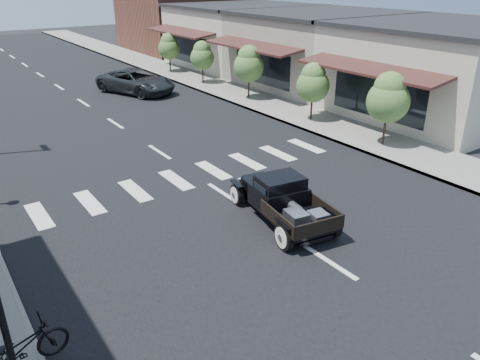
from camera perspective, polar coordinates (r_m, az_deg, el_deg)
ground at (r=14.59m, az=2.39°, el=-4.56°), size 120.00×120.00×0.00m
road at (r=27.24m, az=-17.25°, el=8.09°), size 14.00×80.00×0.02m
road_markings at (r=22.71m, az=-13.12°, el=5.47°), size 12.00×60.00×0.06m
sidewalk_right at (r=30.77m, az=-1.96°, el=11.00°), size 3.00×80.00×0.15m
storefront_near at (r=27.27m, az=23.42°, el=12.10°), size 10.00×9.00×4.50m
storefront_mid at (r=32.86m, az=9.88°, el=15.37°), size 10.00×9.00×4.50m
storefront_far at (r=39.71m, az=0.42°, el=17.13°), size 10.00×9.00×4.50m
far_building_right at (r=48.30m, az=-6.38°, el=19.70°), size 11.00×10.00×7.00m
lamp_post_a at (r=7.88m, az=-26.32°, el=-17.76°), size 0.36×0.36×3.76m
small_tree_a at (r=20.92m, az=17.47°, el=8.15°), size 1.80×1.80×3.00m
small_tree_b at (r=23.90m, az=8.82°, el=10.51°), size 1.64×1.64×2.73m
small_tree_c at (r=27.93m, az=1.07°, el=12.93°), size 1.76×1.76×2.94m
small_tree_d at (r=32.31m, az=-4.61°, el=14.08°), size 1.58×1.58×2.63m
small_tree_e at (r=36.46m, az=-8.60°, el=15.06°), size 1.61×1.61×2.68m
hotrod_pickup at (r=14.12m, az=5.22°, el=-2.39°), size 2.55×4.39×1.43m
second_car at (r=30.56m, az=-12.55°, el=11.63°), size 4.18×5.77×1.46m
motorcycle at (r=9.98m, az=-25.41°, el=-18.15°), size 1.91×0.84×0.97m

